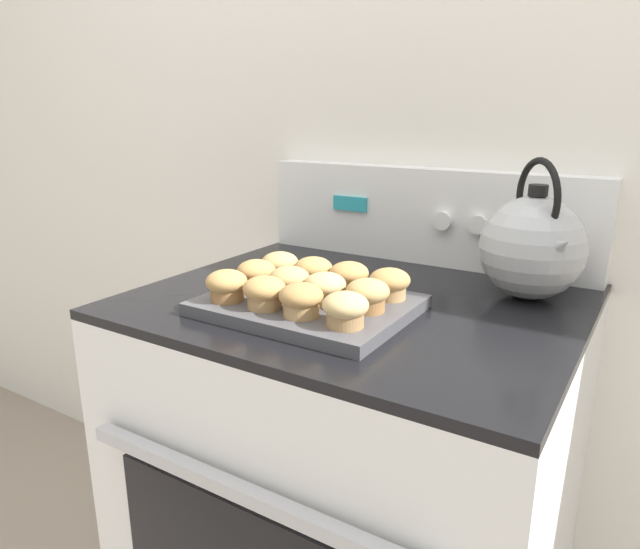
% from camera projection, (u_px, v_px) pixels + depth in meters
% --- Properties ---
extents(wall_back, '(8.00, 0.05, 2.40)m').
position_uv_depth(wall_back, '(437.00, 126.00, 1.29)').
color(wall_back, white).
rests_on(wall_back, ground_plane).
extents(stove_range, '(0.80, 0.71, 0.89)m').
position_uv_depth(stove_range, '(354.00, 497.00, 1.20)').
color(stove_range, white).
rests_on(stove_range, ground_plane).
extents(control_panel, '(0.78, 0.07, 0.22)m').
position_uv_depth(control_panel, '(424.00, 216.00, 1.30)').
color(control_panel, white).
rests_on(control_panel, stove_range).
extents(muffin_pan, '(0.35, 0.27, 0.02)m').
position_uv_depth(muffin_pan, '(308.00, 305.00, 1.00)').
color(muffin_pan, '#4C4C51').
rests_on(muffin_pan, stove_range).
extents(muffin_r0_c0, '(0.07, 0.07, 0.05)m').
position_uv_depth(muffin_r0_c0, '(227.00, 285.00, 0.98)').
color(muffin_r0_c0, olive).
rests_on(muffin_r0_c0, muffin_pan).
extents(muffin_r0_c1, '(0.07, 0.07, 0.05)m').
position_uv_depth(muffin_r0_c1, '(264.00, 292.00, 0.94)').
color(muffin_r0_c1, '#A37A4C').
rests_on(muffin_r0_c1, muffin_pan).
extents(muffin_r0_c2, '(0.07, 0.07, 0.05)m').
position_uv_depth(muffin_r0_c2, '(303.00, 300.00, 0.90)').
color(muffin_r0_c2, tan).
rests_on(muffin_r0_c2, muffin_pan).
extents(muffin_r0_c3, '(0.07, 0.07, 0.05)m').
position_uv_depth(muffin_r0_c3, '(345.00, 309.00, 0.86)').
color(muffin_r0_c3, '#A37A4C').
rests_on(muffin_r0_c3, muffin_pan).
extents(muffin_r1_c0, '(0.07, 0.07, 0.05)m').
position_uv_depth(muffin_r1_c0, '(256.00, 274.00, 1.05)').
color(muffin_r1_c0, tan).
rests_on(muffin_r1_c0, muffin_pan).
extents(muffin_r1_c1, '(0.07, 0.07, 0.05)m').
position_uv_depth(muffin_r1_c1, '(290.00, 281.00, 1.00)').
color(muffin_r1_c1, tan).
rests_on(muffin_r1_c1, muffin_pan).
extents(muffin_r1_c2, '(0.07, 0.07, 0.05)m').
position_uv_depth(muffin_r1_c2, '(327.00, 288.00, 0.96)').
color(muffin_r1_c2, olive).
rests_on(muffin_r1_c2, muffin_pan).
extents(muffin_r1_c3, '(0.07, 0.07, 0.05)m').
position_uv_depth(muffin_r1_c3, '(368.00, 295.00, 0.93)').
color(muffin_r1_c3, olive).
rests_on(muffin_r1_c3, muffin_pan).
extents(muffin_r2_c0, '(0.07, 0.07, 0.05)m').
position_uv_depth(muffin_r2_c0, '(280.00, 265.00, 1.11)').
color(muffin_r2_c0, olive).
rests_on(muffin_r2_c0, muffin_pan).
extents(muffin_r2_c1, '(0.07, 0.07, 0.05)m').
position_uv_depth(muffin_r2_c1, '(313.00, 271.00, 1.07)').
color(muffin_r2_c1, olive).
rests_on(muffin_r2_c1, muffin_pan).
extents(muffin_r2_c2, '(0.07, 0.07, 0.05)m').
position_uv_depth(muffin_r2_c2, '(351.00, 276.00, 1.03)').
color(muffin_r2_c2, olive).
rests_on(muffin_r2_c2, muffin_pan).
extents(muffin_r2_c3, '(0.07, 0.07, 0.05)m').
position_uv_depth(muffin_r2_c3, '(390.00, 283.00, 0.99)').
color(muffin_r2_c3, tan).
rests_on(muffin_r2_c3, muffin_pan).
extents(tea_kettle, '(0.19, 0.20, 0.26)m').
position_uv_depth(tea_kettle, '(533.00, 246.00, 1.05)').
color(tea_kettle, '#ADAFB5').
rests_on(tea_kettle, stove_range).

